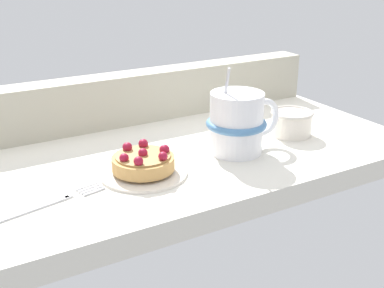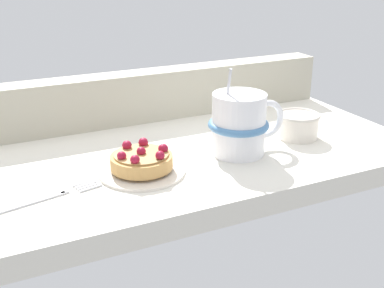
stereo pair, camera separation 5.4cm
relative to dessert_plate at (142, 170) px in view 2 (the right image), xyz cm
name	(u,v)px [view 2 (the right image)]	position (x,y,z in cm)	size (l,w,h in cm)	color
ground_plane	(172,160)	(7.69, 6.32, -2.26)	(84.95, 41.56, 3.66)	silver
window_rail_back	(135,97)	(7.69, 24.27, 4.48)	(83.25, 5.67, 9.82)	#B2AD99
dessert_plate	(142,170)	(0.00, 0.00, 0.00)	(13.49, 13.49, 0.92)	silver
raspberry_tart	(142,160)	(0.02, 0.01, 1.78)	(9.60, 9.60, 3.53)	tan
coffee_mug	(240,124)	(17.74, 0.51, 4.77)	(14.09, 10.24, 14.91)	white
dessert_fork	(44,198)	(-15.24, -2.47, -0.13)	(17.04, 5.17, 0.60)	silver
sugar_bowl	(298,125)	(31.19, 2.27, 2.01)	(7.88, 7.88, 4.60)	silver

